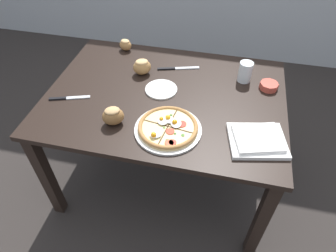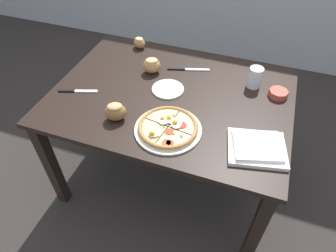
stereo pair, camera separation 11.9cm
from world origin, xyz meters
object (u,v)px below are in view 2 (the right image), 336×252
Objects in this scene: bread_piece_far at (115,111)px; knife_spare at (188,69)px; knife_main at (77,91)px; side_saucer at (168,89)px; pizza at (168,128)px; napkin_folded at (257,148)px; bread_piece_near at (152,65)px; dining_table at (171,107)px; bread_piece_mid at (139,43)px; water_glass at (255,78)px; ramekin_bowl at (278,93)px.

bread_piece_far is 0.52× the size of knife_spare.
side_saucer is (0.47, 0.18, 0.00)m from knife_main.
pizza is at bearing -30.05° from knife_main.
napkin_folded is at bearing -63.44° from knife_spare.
dining_table is at bearing -42.06° from bread_piece_near.
bread_piece_mid is (-0.44, 0.67, 0.02)m from pizza.
knife_main is 0.99m from water_glass.
knife_main is at bearing -162.50° from ramekin_bowl.
ramekin_bowl is 0.49× the size of knife_main.
bread_piece_mid is at bearing 167.64° from water_glass.
dining_table is at bearing 105.92° from pizza.
bread_piece_near is 0.59m from water_glass.
knife_main and side_saucer have the same top height.
bread_piece_near is at bearing 87.75° from bread_piece_far.
knife_main is at bearing 174.35° from napkin_folded.
pizza reaches higher than ramekin_bowl.
knife_spare is 1.39× the size of side_saucer.
bread_piece_near is at bearing 25.53° from knife_main.
water_glass is at bearing 23.91° from side_saucer.
ramekin_bowl is at bearing -1.14° from knife_main.
pizza is at bearing -56.70° from bread_piece_mid.
knife_main reaches higher than dining_table.
knife_main is at bearing -158.67° from side_saucer.
napkin_folded is (0.42, 0.02, -0.00)m from pizza.
water_glass reaches higher than bread_piece_mid.
knife_main is 1.81× the size of water_glass.
bread_piece_mid reaches higher than knife_spare.
water_glass is (0.34, 0.50, 0.03)m from pizza.
knife_spare is 0.40m from water_glass.
bread_piece_mid is 0.44× the size of knife_main.
knife_spare is (-0.48, 0.51, -0.01)m from napkin_folded.
water_glass is at bearing 3.95° from knife_main.
bread_piece_far reaches higher than knife_main.
bread_piece_far is at bearing -177.88° from pizza.
dining_table is 0.55m from bread_piece_mid.
knife_spare is 2.12× the size of water_glass.
bread_piece_near reaches higher than knife_main.
napkin_folded is 3.18× the size of bread_piece_mid.
bread_piece_near is (-0.25, 0.43, 0.03)m from pizza.
pizza reaches higher than napkin_folded.
knife_spare is (0.02, 0.26, 0.09)m from dining_table.
bread_piece_mid is 0.79m from water_glass.
knife_spare is at bearing 96.40° from pizza.
dining_table is 0.37m from bread_piece_far.
side_saucer is at bearing 135.25° from dining_table.
napkin_folded reaches higher than knife_spare.
bread_piece_near is 0.72× the size of side_saucer.
dining_table is 5.20× the size of knife_spare.
pizza is 2.51× the size of bread_piece_far.
water_glass is (0.41, 0.23, 0.14)m from dining_table.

